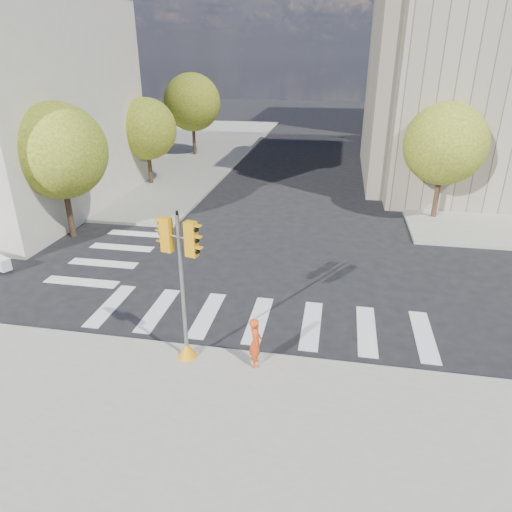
{
  "coord_description": "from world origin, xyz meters",
  "views": [
    {
      "loc": [
        2.23,
        -15.09,
        8.27
      ],
      "look_at": [
        -0.29,
        -1.39,
        2.1
      ],
      "focal_mm": 32.0,
      "sensor_mm": 36.0,
      "label": 1
    }
  ],
  "objects_px": {
    "traffic_signal": "(183,300)",
    "lamp_far": "(412,101)",
    "photographer": "(256,342)",
    "lamp_near": "(442,123)"
  },
  "relations": [
    {
      "from": "lamp_near",
      "to": "photographer",
      "type": "xyz_separation_m",
      "value": [
        -7.71,
        -18.6,
        -3.68
      ]
    },
    {
      "from": "photographer",
      "to": "traffic_signal",
      "type": "bearing_deg",
      "value": 76.98
    },
    {
      "from": "lamp_far",
      "to": "traffic_signal",
      "type": "relative_size",
      "value": 1.81
    },
    {
      "from": "lamp_near",
      "to": "traffic_signal",
      "type": "xyz_separation_m",
      "value": [
        -9.75,
        -18.6,
        -2.53
      ]
    },
    {
      "from": "lamp_far",
      "to": "photographer",
      "type": "relative_size",
      "value": 5.39
    },
    {
      "from": "traffic_signal",
      "to": "lamp_far",
      "type": "bearing_deg",
      "value": 88.01
    },
    {
      "from": "lamp_near",
      "to": "traffic_signal",
      "type": "height_order",
      "value": "lamp_near"
    },
    {
      "from": "lamp_far",
      "to": "photographer",
      "type": "height_order",
      "value": "lamp_far"
    },
    {
      "from": "lamp_near",
      "to": "traffic_signal",
      "type": "bearing_deg",
      "value": -117.66
    },
    {
      "from": "lamp_far",
      "to": "photographer",
      "type": "distance_m",
      "value": 33.7
    }
  ]
}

